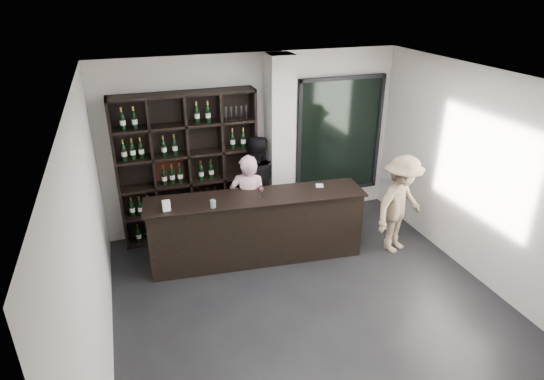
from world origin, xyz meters
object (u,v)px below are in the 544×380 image
object	(u,v)px
wine_shelf	(189,168)
customer	(400,205)
tasting_counter	(257,228)
taster_pink	(249,203)
taster_black	(255,184)

from	to	relation	value
wine_shelf	customer	world-z (taller)	wine_shelf
tasting_counter	taster_pink	world-z (taller)	taster_pink
taster_black	customer	world-z (taller)	taster_black
tasting_counter	taster_black	distance (m)	0.97
tasting_counter	customer	world-z (taller)	customer
wine_shelf	tasting_counter	xyz separation A→B (m)	(0.80, -1.05, -0.67)
taster_pink	taster_black	bearing A→B (deg)	-94.01
wine_shelf	taster_pink	distance (m)	1.13
wine_shelf	customer	size ratio (longest dim) A/B	1.52
tasting_counter	customer	size ratio (longest dim) A/B	2.03
taster_pink	taster_black	xyz separation A→B (m)	(0.27, 0.55, 0.05)
customer	taster_pink	bearing A→B (deg)	136.59
tasting_counter	taster_black	xyz separation A→B (m)	(0.25, 0.89, 0.30)
tasting_counter	customer	bearing A→B (deg)	-6.50
tasting_counter	taster_pink	distance (m)	0.43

